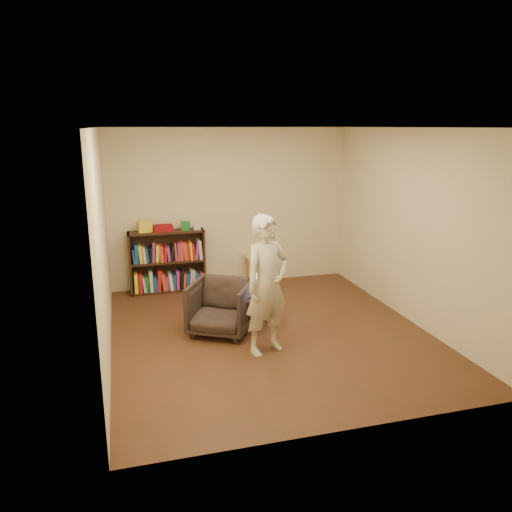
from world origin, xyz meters
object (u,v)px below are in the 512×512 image
object	(u,v)px
side_table	(256,301)
person	(267,285)
laptop	(259,290)
bookshelf	(167,265)
armchair	(221,307)
stool	(256,261)

from	to	relation	value
side_table	person	xyz separation A→B (m)	(-0.07, -0.70, 0.45)
laptop	side_table	bearing A→B (deg)	-71.38
bookshelf	person	world-z (taller)	person
laptop	person	size ratio (longest dim) A/B	0.29
laptop	person	xyz separation A→B (m)	(-0.11, -0.76, 0.31)
bookshelf	side_table	world-z (taller)	bookshelf
laptop	person	bearing A→B (deg)	-40.98
side_table	person	world-z (taller)	person
bookshelf	armchair	bearing A→B (deg)	-75.71
stool	laptop	distance (m)	1.84
bookshelf	side_table	distance (m)	2.14
armchair	person	distance (m)	0.94
laptop	person	world-z (taller)	person
stool	side_table	size ratio (longest dim) A/B	1.11
side_table	armchair	bearing A→B (deg)	-178.65
bookshelf	stool	world-z (taller)	bookshelf
bookshelf	person	xyz separation A→B (m)	(0.90, -2.60, 0.39)
armchair	side_table	world-z (taller)	armchair
bookshelf	side_table	xyz separation A→B (m)	(0.97, -1.90, -0.06)
side_table	laptop	bearing A→B (deg)	50.99
armchair	side_table	distance (m)	0.49
armchair	laptop	bearing A→B (deg)	36.24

